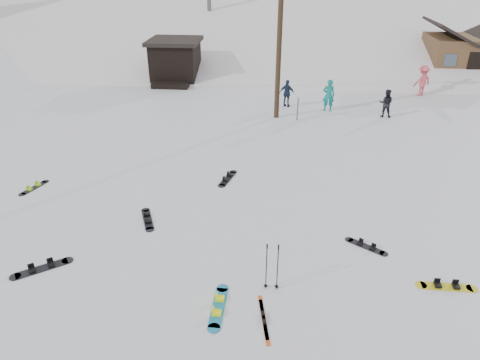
# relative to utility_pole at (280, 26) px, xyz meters

# --- Properties ---
(ground) EXTENTS (200.00, 200.00, 0.00)m
(ground) POSITION_rel_utility_pole_xyz_m (-2.00, -14.00, -4.68)
(ground) COLOR silver
(ground) RESTS_ON ground
(ski_slope) EXTENTS (60.00, 85.24, 65.97)m
(ski_slope) POSITION_rel_utility_pole_xyz_m (-2.00, 41.00, -16.68)
(ski_slope) COLOR white
(ski_slope) RESTS_ON ground
(ridge_left) EXTENTS (47.54, 95.03, 58.38)m
(ridge_left) POSITION_rel_utility_pole_xyz_m (-38.00, 34.00, -15.68)
(ridge_left) COLOR silver
(ridge_left) RESTS_ON ground
(utility_pole) EXTENTS (2.00, 0.26, 9.00)m
(utility_pole) POSITION_rel_utility_pole_xyz_m (0.00, 0.00, 0.00)
(utility_pole) COLOR #3A2819
(utility_pole) RESTS_ON ground
(trail_sign) EXTENTS (0.50, 0.09, 1.85)m
(trail_sign) POSITION_rel_utility_pole_xyz_m (1.10, -0.42, -3.41)
(trail_sign) COLOR #595B60
(trail_sign) RESTS_ON ground
(lift_hut) EXTENTS (3.40, 4.10, 2.75)m
(lift_hut) POSITION_rel_utility_pole_xyz_m (-7.00, 6.94, -3.32)
(lift_hut) COLOR black
(lift_hut) RESTS_ON ground
(cabin) EXTENTS (5.39, 4.40, 3.77)m
(cabin) POSITION_rel_utility_pole_xyz_m (13.00, 10.00, -3.20)
(cabin) COLOR brown
(cabin) RESTS_ON ground
(hero_snowboard) EXTENTS (0.35, 1.67, 0.12)m
(hero_snowboard) POSITION_rel_utility_pole_xyz_m (-1.22, -14.18, -4.65)
(hero_snowboard) COLOR #1C85B8
(hero_snowboard) RESTS_ON ground
(hero_skis) EXTENTS (0.37, 1.59, 0.08)m
(hero_skis) POSITION_rel_utility_pole_xyz_m (-0.07, -14.47, -4.66)
(hero_skis) COLOR #B64112
(hero_skis) RESTS_ON ground
(ski_poles) EXTENTS (0.39, 0.10, 1.42)m
(ski_poles) POSITION_rel_utility_pole_xyz_m (0.07, -13.36, -3.96)
(ski_poles) COLOR black
(ski_poles) RESTS_ON ground
(board_scatter_a) EXTENTS (1.43, 1.12, 0.12)m
(board_scatter_a) POSITION_rel_utility_pole_xyz_m (-6.35, -13.16, -4.65)
(board_scatter_a) COLOR black
(board_scatter_a) RESTS_ON ground
(board_scatter_b) EXTENTS (0.75, 1.40, 0.10)m
(board_scatter_b) POSITION_rel_utility_pole_xyz_m (-4.10, -10.45, -4.65)
(board_scatter_b) COLOR black
(board_scatter_b) RESTS_ON ground
(board_scatter_c) EXTENTS (0.62, 1.30, 0.10)m
(board_scatter_c) POSITION_rel_utility_pole_xyz_m (-8.97, -8.72, -4.66)
(board_scatter_c) COLOR black
(board_scatter_c) RESTS_ON ground
(board_scatter_d) EXTENTS (1.18, 0.87, 0.10)m
(board_scatter_d) POSITION_rel_utility_pole_xyz_m (2.88, -11.30, -4.66)
(board_scatter_d) COLOR black
(board_scatter_d) RESTS_ON ground
(board_scatter_e) EXTENTS (1.59, 0.32, 0.11)m
(board_scatter_e) POSITION_rel_utility_pole_xyz_m (4.71, -12.91, -4.65)
(board_scatter_e) COLOR yellow
(board_scatter_e) RESTS_ON ground
(board_scatter_f) EXTENTS (0.61, 1.49, 0.11)m
(board_scatter_f) POSITION_rel_utility_pole_xyz_m (-1.78, -7.33, -4.65)
(board_scatter_f) COLOR black
(board_scatter_f) RESTS_ON ground
(skier_teal) EXTENTS (0.69, 0.49, 1.78)m
(skier_teal) POSITION_rel_utility_pole_xyz_m (2.83, 1.28, -3.79)
(skier_teal) COLOR #0B766F
(skier_teal) RESTS_ON ground
(skier_dark) EXTENTS (0.83, 0.71, 1.50)m
(skier_dark) POSITION_rel_utility_pole_xyz_m (5.80, 0.60, -3.93)
(skier_dark) COLOR black
(skier_dark) RESTS_ON ground
(skier_pink) EXTENTS (1.37, 1.16, 1.83)m
(skier_pink) POSITION_rel_utility_pole_xyz_m (8.82, 4.79, -3.76)
(skier_pink) COLOR #EC5362
(skier_pink) RESTS_ON ground
(skier_navy) EXTENTS (0.98, 0.68, 1.55)m
(skier_navy) POSITION_rel_utility_pole_xyz_m (0.57, 1.84, -3.91)
(skier_navy) COLOR #1A2841
(skier_navy) RESTS_ON ground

